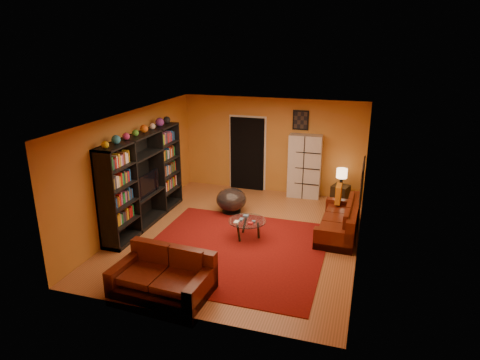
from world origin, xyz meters
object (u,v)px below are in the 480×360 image
(entertainment_unit, at_px, (144,180))
(sofa, at_px, (342,222))
(bowl_chair, at_px, (231,200))
(loveseat, at_px, (165,275))
(table_lamp, at_px, (342,174))
(storage_cabinet, at_px, (304,166))
(side_table, at_px, (340,195))
(coffee_table, at_px, (247,222))
(tv, at_px, (144,184))

(entertainment_unit, bearing_deg, sofa, 9.59)
(sofa, distance_m, bowl_chair, 2.74)
(loveseat, bearing_deg, table_lamp, -23.04)
(storage_cabinet, height_order, side_table, storage_cabinet)
(coffee_table, xyz_separation_m, side_table, (1.73, 2.62, -0.11))
(sofa, bearing_deg, loveseat, -129.05)
(tv, bearing_deg, bowl_chair, -52.91)
(tv, bearing_deg, entertainment_unit, 36.56)
(side_table, relative_size, table_lamp, 1.10)
(loveseat, relative_size, storage_cabinet, 0.99)
(side_table, bearing_deg, bowl_chair, -151.60)
(loveseat, bearing_deg, storage_cabinet, -12.33)
(table_lamp, bearing_deg, entertainment_unit, -148.93)
(bowl_chair, height_order, side_table, bowl_chair)
(loveseat, xyz_separation_m, bowl_chair, (-0.00, 3.59, 0.04))
(entertainment_unit, relative_size, bowl_chair, 4.02)
(side_table, bearing_deg, coffee_table, -123.50)
(tv, xyz_separation_m, bowl_chair, (1.65, 1.25, -0.65))
(entertainment_unit, distance_m, bowl_chair, 2.19)
(side_table, xyz_separation_m, table_lamp, (0.00, -0.00, 0.57))
(storage_cabinet, height_order, bowl_chair, storage_cabinet)
(side_table, bearing_deg, loveseat, -116.86)
(entertainment_unit, bearing_deg, bowl_chair, 34.76)
(coffee_table, distance_m, table_lamp, 3.17)
(loveseat, height_order, storage_cabinet, storage_cabinet)
(entertainment_unit, distance_m, loveseat, 3.05)
(tv, distance_m, bowl_chair, 2.17)
(entertainment_unit, xyz_separation_m, loveseat, (1.70, -2.41, -0.77))
(sofa, height_order, loveseat, same)
(storage_cabinet, bearing_deg, entertainment_unit, -141.54)
(side_table, height_order, table_lamp, table_lamp)
(sofa, height_order, bowl_chair, sofa)
(sofa, bearing_deg, tv, -167.92)
(entertainment_unit, height_order, sofa, entertainment_unit)
(bowl_chair, distance_m, side_table, 2.86)
(sofa, xyz_separation_m, loveseat, (-2.70, -3.16, -0.01))
(table_lamp, bearing_deg, bowl_chair, -151.60)
(sofa, xyz_separation_m, table_lamp, (-0.20, 1.79, 0.53))
(tv, bearing_deg, sofa, -79.45)
(coffee_table, relative_size, storage_cabinet, 0.47)
(tv, relative_size, storage_cabinet, 0.52)
(sofa, distance_m, coffee_table, 2.10)
(entertainment_unit, distance_m, tv, 0.11)
(loveseat, relative_size, table_lamp, 3.74)
(tv, relative_size, coffee_table, 1.10)
(tv, distance_m, side_table, 4.96)
(coffee_table, height_order, storage_cabinet, storage_cabinet)
(entertainment_unit, bearing_deg, coffee_table, -1.84)
(tv, height_order, bowl_chair, tv)
(entertainment_unit, height_order, storage_cabinet, entertainment_unit)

